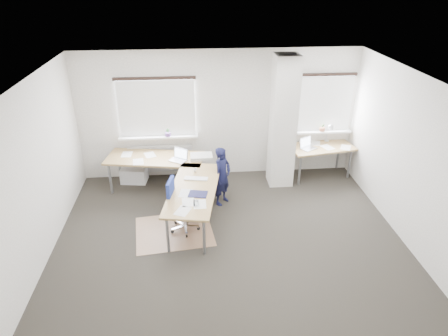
{
  "coord_description": "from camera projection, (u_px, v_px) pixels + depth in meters",
  "views": [
    {
      "loc": [
        -0.58,
        -5.68,
        4.27
      ],
      "look_at": [
        -0.01,
        0.9,
        0.93
      ],
      "focal_mm": 32.0,
      "sensor_mm": 36.0,
      "label": 1
    }
  ],
  "objects": [
    {
      "name": "person",
      "position": [
        222.0,
        176.0,
        7.8
      ],
      "size": [
        0.5,
        0.52,
        1.2
      ],
      "primitive_type": "imported",
      "rotation": [
        0.0,
        0.0,
        0.88
      ],
      "color": "black",
      "rests_on": "ground"
    },
    {
      "name": "task_chair",
      "position": [
        182.0,
        216.0,
        7.13
      ],
      "size": [
        0.55,
        0.54,
        1.0
      ],
      "rotation": [
        0.0,
        0.0,
        -0.19
      ],
      "color": "navy",
      "rests_on": "ground"
    },
    {
      "name": "desk_main",
      "position": [
        176.0,
        173.0,
        7.72
      ],
      "size": [
        2.4,
        2.98,
        0.96
      ],
      "rotation": [
        0.0,
        0.0,
        -0.17
      ],
      "color": "#9A7142",
      "rests_on": "ground"
    },
    {
      "name": "ground",
      "position": [
        229.0,
        238.0,
        7.02
      ],
      "size": [
        6.0,
        6.0,
        0.0
      ],
      "primitive_type": "plane",
      "color": "black",
      "rests_on": "ground"
    },
    {
      "name": "room_shell",
      "position": [
        238.0,
        136.0,
        6.65
      ],
      "size": [
        6.04,
        5.04,
        2.82
      ],
      "color": "beige",
      "rests_on": "ground"
    },
    {
      "name": "desk_side",
      "position": [
        321.0,
        148.0,
        8.79
      ],
      "size": [
        1.5,
        0.93,
        1.22
      ],
      "rotation": [
        0.0,
        0.0,
        0.17
      ],
      "color": "#9A7142",
      "rests_on": "ground"
    },
    {
      "name": "white_crate",
      "position": [
        134.0,
        175.0,
        8.8
      ],
      "size": [
        0.6,
        0.46,
        0.33
      ],
      "primitive_type": "cube",
      "rotation": [
        0.0,
        0.0,
        -0.14
      ],
      "color": "white",
      "rests_on": "ground"
    },
    {
      "name": "floor_mat",
      "position": [
        174.0,
        231.0,
        7.19
      ],
      "size": [
        1.48,
        1.29,
        0.01
      ],
      "primitive_type": "cube",
      "rotation": [
        0.0,
        0.0,
        0.12
      ],
      "color": "#997153",
      "rests_on": "ground"
    }
  ]
}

